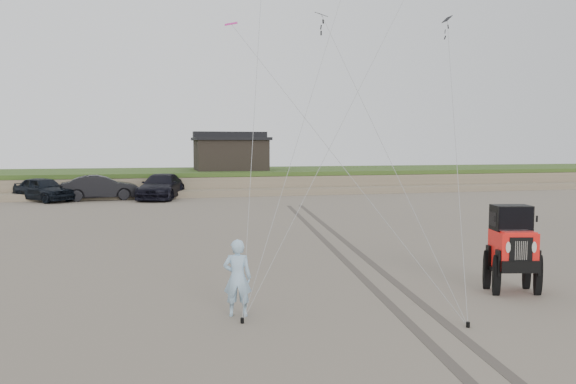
# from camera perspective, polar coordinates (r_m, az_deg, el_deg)

# --- Properties ---
(ground) EXTENTS (160.00, 160.00, 0.00)m
(ground) POSITION_cam_1_polar(r_m,az_deg,el_deg) (13.61, 8.98, -11.89)
(ground) COLOR #6B6054
(ground) RESTS_ON ground
(dune_ridge) EXTENTS (160.00, 14.25, 1.73)m
(dune_ridge) POSITION_cam_1_polar(r_m,az_deg,el_deg) (49.84, -8.22, 1.19)
(dune_ridge) COLOR #7A6B54
(dune_ridge) RESTS_ON ground
(cabin) EXTENTS (6.40, 5.40, 3.35)m
(cabin) POSITION_cam_1_polar(r_m,az_deg,el_deg) (49.50, -5.89, 3.99)
(cabin) COLOR black
(cabin) RESTS_ON dune_ridge
(truck_a) EXTENTS (4.86, 5.06, 1.71)m
(truck_a) POSITION_cam_1_polar(r_m,az_deg,el_deg) (42.47, -23.60, 0.27)
(truck_a) COLOR black
(truck_a) RESTS_ON ground
(truck_b) EXTENTS (5.50, 2.40, 1.76)m
(truck_b) POSITION_cam_1_polar(r_m,az_deg,el_deg) (42.07, -18.49, 0.42)
(truck_b) COLOR black
(truck_b) RESTS_ON ground
(truck_c) EXTENTS (4.08, 6.64, 1.80)m
(truck_c) POSITION_cam_1_polar(r_m,az_deg,el_deg) (41.84, -12.75, 0.55)
(truck_c) COLOR black
(truck_c) RESTS_ON ground
(jeep) EXTENTS (3.20, 5.30, 1.84)m
(jeep) POSITION_cam_1_polar(r_m,az_deg,el_deg) (16.04, 21.85, -6.24)
(jeep) COLOR #FF1D17
(jeep) RESTS_ON ground
(man) EXTENTS (0.73, 0.57, 1.77)m
(man) POSITION_cam_1_polar(r_m,az_deg,el_deg) (12.94, -5.16, -8.67)
(man) COLOR #8BBAD7
(man) RESTS_ON ground
(stake_main) EXTENTS (0.08, 0.08, 0.12)m
(stake_main) POSITION_cam_1_polar(r_m,az_deg,el_deg) (12.64, -4.67, -12.88)
(stake_main) COLOR black
(stake_main) RESTS_ON ground
(stake_aux) EXTENTS (0.08, 0.08, 0.12)m
(stake_aux) POSITION_cam_1_polar(r_m,az_deg,el_deg) (12.91, 17.82, -12.71)
(stake_aux) COLOR black
(stake_aux) RESTS_ON ground
(tire_tracks) EXTENTS (5.22, 29.74, 0.01)m
(tire_tracks) POSITION_cam_1_polar(r_m,az_deg,el_deg) (21.58, 5.49, -5.63)
(tire_tracks) COLOR #4C443D
(tire_tracks) RESTS_ON ground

